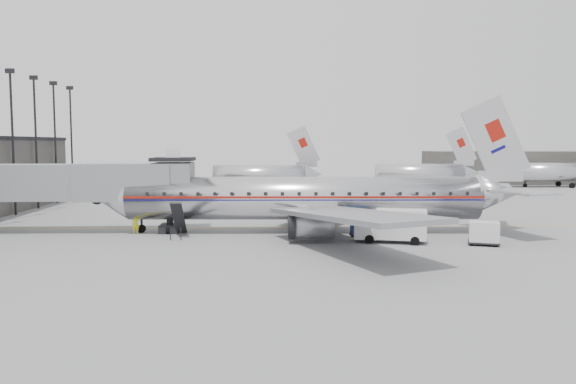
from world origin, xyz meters
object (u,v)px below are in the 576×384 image
object	(u,v)px
airliner	(312,198)
service_van	(392,225)
baggage_cart_navy	(365,225)
baggage_cart_white	(484,233)
ramp_worker	(136,224)

from	to	relation	value
airliner	service_van	size ratio (longest dim) A/B	6.44
airliner	baggage_cart_navy	distance (m)	5.05
airliner	baggage_cart_white	xyz separation A→B (m)	(12.29, -6.37, -1.99)
service_van	ramp_worker	bearing A→B (deg)	-178.31
baggage_cart_navy	ramp_worker	distance (m)	18.97
service_van	ramp_worker	world-z (taller)	service_van
ramp_worker	airliner	bearing A→B (deg)	-14.23
airliner	baggage_cart_white	distance (m)	13.99
service_van	baggage_cart_navy	world-z (taller)	service_van
airliner	baggage_cart_navy	bearing A→B (deg)	-24.87
ramp_worker	baggage_cart_navy	bearing A→B (deg)	-20.69
airliner	baggage_cart_navy	size ratio (longest dim) A/B	13.80
service_van	baggage_cart_navy	distance (m)	3.27
airliner	baggage_cart_white	world-z (taller)	airliner
airliner	baggage_cart_white	size ratio (longest dim) A/B	13.81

